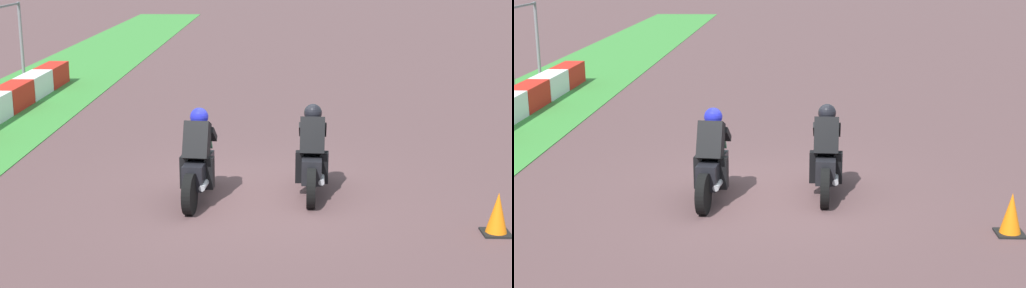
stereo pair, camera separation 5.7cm
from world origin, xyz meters
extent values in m
plane|color=brown|center=(0.00, 0.00, 0.00)|extent=(120.00, 120.00, 0.00)
cube|color=red|center=(6.77, 6.48, 0.32)|extent=(1.66, 0.60, 0.64)
cube|color=silver|center=(8.46, 6.48, 0.32)|extent=(1.66, 0.60, 0.64)
cube|color=red|center=(10.15, 6.48, 0.32)|extent=(1.66, 0.60, 0.64)
cylinder|color=slate|center=(11.55, 7.80, 1.20)|extent=(0.10, 0.10, 2.40)
cylinder|color=black|center=(0.79, -0.93, 0.32)|extent=(0.65, 0.17, 0.64)
cylinder|color=black|center=(-0.61, -0.85, 0.32)|extent=(0.65, 0.17, 0.64)
cube|color=black|center=(0.09, -0.89, 0.50)|extent=(1.12, 0.38, 0.40)
ellipsoid|color=black|center=(0.19, -0.89, 0.80)|extent=(0.49, 0.32, 0.24)
cube|color=red|center=(-0.42, -0.86, 0.52)|extent=(0.07, 0.16, 0.08)
cylinder|color=#A5A5AD|center=(-0.27, -1.03, 0.37)|extent=(0.42, 0.12, 0.10)
cube|color=black|center=(-0.01, -0.88, 1.02)|extent=(0.50, 0.42, 0.66)
sphere|color=black|center=(0.21, -0.90, 1.36)|extent=(0.32, 0.32, 0.30)
cube|color=slate|center=(0.59, -0.91, 0.84)|extent=(0.17, 0.27, 0.23)
cube|color=black|center=(-0.02, -0.68, 0.50)|extent=(0.19, 0.15, 0.52)
cube|color=black|center=(-0.04, -1.08, 0.50)|extent=(0.19, 0.15, 0.52)
cube|color=black|center=(0.38, -0.72, 1.04)|extent=(0.39, 0.12, 0.31)
cube|color=black|center=(0.36, -1.08, 1.04)|extent=(0.39, 0.12, 0.31)
cylinder|color=black|center=(0.42, 0.89, 0.32)|extent=(0.65, 0.20, 0.64)
cylinder|color=black|center=(-0.97, 1.03, 0.32)|extent=(0.65, 0.20, 0.64)
cube|color=black|center=(-0.28, 0.96, 0.50)|extent=(1.13, 0.43, 0.40)
ellipsoid|color=black|center=(-0.18, 0.95, 0.80)|extent=(0.51, 0.35, 0.24)
cube|color=red|center=(-0.78, 1.01, 0.52)|extent=(0.08, 0.17, 0.08)
cylinder|color=#A5A5AD|center=(-0.64, 0.84, 0.37)|extent=(0.43, 0.14, 0.10)
cube|color=black|center=(-0.38, 0.97, 1.02)|extent=(0.52, 0.45, 0.66)
sphere|color=#1E23B5|center=(-0.16, 0.95, 1.36)|extent=(0.33, 0.33, 0.30)
cube|color=#4D8766|center=(0.22, 0.91, 0.84)|extent=(0.18, 0.27, 0.23)
cube|color=black|center=(-0.38, 1.17, 0.50)|extent=(0.19, 0.16, 0.52)
cube|color=black|center=(-0.42, 0.77, 0.50)|extent=(0.19, 0.16, 0.52)
cube|color=black|center=(0.02, 1.11, 1.04)|extent=(0.39, 0.14, 0.31)
cube|color=black|center=(-0.02, 0.76, 1.04)|extent=(0.39, 0.14, 0.31)
cube|color=black|center=(-1.68, -3.47, 0.01)|extent=(0.40, 0.40, 0.03)
cone|color=orange|center=(-1.68, -3.47, 0.31)|extent=(0.32, 0.32, 0.62)
camera|label=1|loc=(-11.99, -0.34, 3.97)|focal=52.99mm
camera|label=2|loc=(-11.99, -0.40, 3.97)|focal=52.99mm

